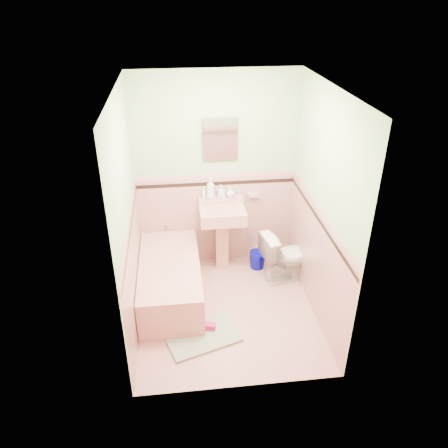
{
  "coord_description": "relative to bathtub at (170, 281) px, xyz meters",
  "views": [
    {
      "loc": [
        -0.49,
        -3.91,
        3.32
      ],
      "look_at": [
        0.0,
        0.25,
        1.0
      ],
      "focal_mm": 35.07,
      "sensor_mm": 36.0,
      "label": 1
    }
  ],
  "objects": [
    {
      "name": "floor",
      "position": [
        0.63,
        -0.33,
        -0.23
      ],
      "size": [
        2.2,
        2.2,
        0.0
      ],
      "primitive_type": "plane",
      "color": "#D3918A",
      "rests_on": "ground"
    },
    {
      "name": "accent_left",
      "position": [
        -0.35,
        -0.33,
        0.89
      ],
      "size": [
        0.0,
        2.2,
        2.2
      ],
      "primitive_type": "plane",
      "rotation": [
        1.57,
        0.0,
        1.57
      ],
      "color": "black",
      "rests_on": "ground"
    },
    {
      "name": "accent_right",
      "position": [
        1.61,
        -0.33,
        0.89
      ],
      "size": [
        0.0,
        2.2,
        2.2
      ],
      "primitive_type": "plane",
      "rotation": [
        1.57,
        0.0,
        -1.57
      ],
      "color": "black",
      "rests_on": "ground"
    },
    {
      "name": "wall_left",
      "position": [
        -0.37,
        -0.33,
        1.02
      ],
      "size": [
        0.0,
        2.5,
        2.5
      ],
      "primitive_type": "plane",
      "rotation": [
        1.57,
        0.0,
        1.57
      ],
      "color": "beige",
      "rests_on": "ground"
    },
    {
      "name": "toilet",
      "position": [
        1.46,
        0.21,
        0.11
      ],
      "size": [
        0.71,
        0.49,
        0.66
      ],
      "primitive_type": "imported",
      "rotation": [
        0.0,
        0.0,
        1.76
      ],
      "color": "white",
      "rests_on": "floor"
    },
    {
      "name": "wainscot_front",
      "position": [
        0.63,
        -1.42,
        0.38
      ],
      "size": [
        2.0,
        0.0,
        2.0
      ],
      "primitive_type": "plane",
      "rotation": [
        -1.57,
        0.0,
        0.0
      ],
      "color": "#D6968F",
      "rests_on": "ground"
    },
    {
      "name": "accent_front",
      "position": [
        0.63,
        -1.41,
        0.9
      ],
      "size": [
        2.0,
        0.0,
        2.0
      ],
      "primitive_type": "plane",
      "rotation": [
        -1.57,
        0.0,
        0.0
      ],
      "color": "black",
      "rests_on": "ground"
    },
    {
      "name": "accent_back",
      "position": [
        0.63,
        0.75,
        0.9
      ],
      "size": [
        2.0,
        0.0,
        2.0
      ],
      "primitive_type": "plane",
      "rotation": [
        1.57,
        0.0,
        0.0
      ],
      "color": "black",
      "rests_on": "ground"
    },
    {
      "name": "cap_front",
      "position": [
        0.63,
        -1.41,
        0.99
      ],
      "size": [
        2.0,
        0.0,
        2.0
      ],
      "primitive_type": "plane",
      "rotation": [
        -1.57,
        0.0,
        0.0
      ],
      "color": "#D38785",
      "rests_on": "ground"
    },
    {
      "name": "soap_dish",
      "position": [
        1.1,
        0.73,
        0.72
      ],
      "size": [
        0.13,
        0.08,
        0.04
      ],
      "primitive_type": "cube",
      "color": "tan",
      "rests_on": "wall_back"
    },
    {
      "name": "wainscot_left",
      "position": [
        -0.36,
        -0.33,
        0.38
      ],
      "size": [
        0.0,
        2.2,
        2.2
      ],
      "primitive_type": "plane",
      "rotation": [
        1.57,
        0.0,
        1.57
      ],
      "color": "#D6968F",
      "rests_on": "ground"
    },
    {
      "name": "tube",
      "position": [
        0.47,
        0.71,
        0.78
      ],
      "size": [
        0.04,
        0.04,
        0.12
      ],
      "primitive_type": "cylinder",
      "rotation": [
        0.0,
        0.0,
        0.25
      ],
      "color": "white",
      "rests_on": "sink"
    },
    {
      "name": "sink",
      "position": [
        0.68,
        0.53,
        0.22
      ],
      "size": [
        0.56,
        0.48,
        0.88
      ],
      "primitive_type": null,
      "color": "tan",
      "rests_on": "floor"
    },
    {
      "name": "wall_right",
      "position": [
        1.63,
        -0.33,
        1.02
      ],
      "size": [
        0.0,
        2.5,
        2.5
      ],
      "primitive_type": "plane",
      "rotation": [
        1.57,
        0.0,
        -1.57
      ],
      "color": "beige",
      "rests_on": "ground"
    },
    {
      "name": "soap_bottle_right",
      "position": [
        0.8,
        0.71,
        0.79
      ],
      "size": [
        0.13,
        0.13,
        0.14
      ],
      "primitive_type": "imported",
      "rotation": [
        0.0,
        0.0,
        0.26
      ],
      "color": "#B2B2B2",
      "rests_on": "sink"
    },
    {
      "name": "sink_faucet",
      "position": [
        0.68,
        0.67,
        0.72
      ],
      "size": [
        0.02,
        0.02,
        0.1
      ],
      "primitive_type": "cylinder",
      "color": "silver",
      "rests_on": "sink"
    },
    {
      "name": "shoe",
      "position": [
        0.39,
        -0.65,
        -0.16
      ],
      "size": [
        0.18,
        0.11,
        0.07
      ],
      "primitive_type": "cube",
      "rotation": [
        0.0,
        0.0,
        -0.22
      ],
      "color": "#BF1E59",
      "rests_on": "bath_mat"
    },
    {
      "name": "ceiling",
      "position": [
        0.63,
        -0.33,
        2.27
      ],
      "size": [
        2.2,
        2.2,
        0.0
      ],
      "primitive_type": "plane",
      "rotation": [
        3.14,
        0.0,
        0.0
      ],
      "color": "white",
      "rests_on": "ground"
    },
    {
      "name": "cap_back",
      "position": [
        0.63,
        0.75,
        0.99
      ],
      "size": [
        2.0,
        0.0,
        2.0
      ],
      "primitive_type": "plane",
      "rotation": [
        1.57,
        0.0,
        0.0
      ],
      "color": "#D38785",
      "rests_on": "ground"
    },
    {
      "name": "cap_left",
      "position": [
        -0.35,
        -0.33,
        1.0
      ],
      "size": [
        0.0,
        2.2,
        2.2
      ],
      "primitive_type": "plane",
      "rotation": [
        1.57,
        0.0,
        1.57
      ],
      "color": "#D38785",
      "rests_on": "ground"
    },
    {
      "name": "cap_right",
      "position": [
        1.61,
        -0.33,
        1.0
      ],
      "size": [
        0.0,
        2.2,
        2.2
      ],
      "primitive_type": "plane",
      "rotation": [
        1.57,
        0.0,
        -1.57
      ],
      "color": "#D38785",
      "rests_on": "ground"
    },
    {
      "name": "bathtub",
      "position": [
        0.0,
        0.0,
        0.0
      ],
      "size": [
        0.7,
        1.5,
        0.45
      ],
      "primitive_type": "cube",
      "color": "tan",
      "rests_on": "floor"
    },
    {
      "name": "soap_bottle_mid",
      "position": [
        0.69,
        0.71,
        0.81
      ],
      "size": [
        0.1,
        0.1,
        0.17
      ],
      "primitive_type": "imported",
      "rotation": [
        0.0,
        0.0,
        0.27
      ],
      "color": "#B2B2B2",
      "rests_on": "sink"
    },
    {
      "name": "wainscot_right",
      "position": [
        1.62,
        -0.33,
        0.38
      ],
      "size": [
        0.0,
        2.2,
        2.2
      ],
      "primitive_type": "plane",
      "rotation": [
        1.57,
        0.0,
        -1.57
      ],
      "color": "#D6968F",
      "rests_on": "ground"
    },
    {
      "name": "wall_front",
      "position": [
        0.63,
        -1.43,
        1.02
      ],
      "size": [
        2.5,
        0.0,
        2.5
      ],
      "primitive_type": "plane",
      "rotation": [
        -1.57,
        0.0,
        0.0
      ],
      "color": "beige",
      "rests_on": "ground"
    },
    {
      "name": "wall_back",
      "position": [
        0.63,
        0.77,
        1.02
      ],
      "size": [
        2.5,
        0.0,
        2.5
      ],
      "primitive_type": "plane",
      "rotation": [
        1.57,
        0.0,
        0.0
      ],
      "color": "beige",
      "rests_on": "ground"
    },
    {
      "name": "soap_bottle_left",
      "position": [
        0.55,
        0.71,
        0.85
      ],
      "size": [
        0.12,
        0.12,
        0.27
      ],
      "primitive_type": "imported",
      "rotation": [
        0.0,
        0.0,
        -0.12
      ],
      "color": "#B2B2B2",
      "rests_on": "sink"
    },
    {
      "name": "tub_faucet",
      "position": [
        0.0,
        0.72,
        0.41
      ],
      "size": [
        0.04,
        0.12,
        0.04
      ],
      "primitive_type": "cylinder",
      "rotation": [
        1.57,
        0.0,
        0.0
      ],
      "color": "silver",
      "rests_on": "wall_back"
    },
    {
      "name": "medicine_cabinet",
      "position": [
        0.68,
        0.74,
        1.47
      ],
      "size": [
        0.35,
        0.04,
        0.44
      ],
      "primitive_type": "cube",
      "color": "white",
      "rests_on": "wall_back"
    },
    {
      "name": "wainscot_back",
      "position": [
        0.63,
        0.76,
        0.38
      ],
      "size": [
        2.0,
        0.0,
        2.0
      ],
      "primitive_type": "plane",
      "rotation": [
        1.57,
        0.0,
        0.0
      ],
      "color": "#D6968F",
      "rests_on": "ground"
    },
    {
      "name": "bucket",
      "position": [
        1.14,
        0.49,
        -0.11
      ],
      "size": [
        0.28,
        0.28,
        0.22
      ],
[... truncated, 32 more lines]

